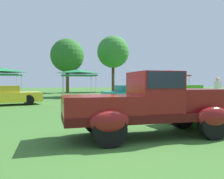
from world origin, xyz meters
TOP-DOWN VIEW (x-y plane):
  - ground_plane at (0.00, 0.00)m, footprint 120.00×120.00m
  - feature_pickup_truck at (0.79, 0.35)m, footprint 4.60×1.89m
  - show_car_yellow at (-4.76, 10.23)m, footprint 4.59×2.84m
  - show_car_teal at (3.52, 10.04)m, footprint 4.21×1.96m
  - show_car_lime at (8.72, 11.04)m, footprint 4.59×2.88m
  - spectator_near_truck at (5.80, 8.22)m, footprint 0.45×0.34m
  - spectator_far_side at (7.04, 5.70)m, footprint 0.36×0.46m
  - canopy_tent_left_field at (-6.16, 16.57)m, footprint 3.06×3.06m
  - canopy_tent_center_field at (0.53, 17.52)m, footprint 3.28×3.28m
  - canopy_tent_right_field at (9.73, 16.46)m, footprint 3.16×3.16m
  - treeline_mid_left at (-0.08, 27.11)m, footprint 4.59×4.59m
  - treeline_center at (6.82, 28.80)m, footprint 4.84×4.84m

SIDE VIEW (x-z plane):
  - ground_plane at x=0.00m, z-range 0.00..0.00m
  - show_car_teal at x=3.52m, z-range -0.01..1.21m
  - show_car_lime at x=8.72m, z-range -0.01..1.21m
  - show_car_yellow at x=-4.76m, z-range -0.01..1.21m
  - feature_pickup_truck at x=0.79m, z-range 0.02..1.72m
  - spectator_near_truck at x=5.80m, z-range 0.07..1.76m
  - spectator_far_side at x=7.04m, z-range 0.07..1.76m
  - canopy_tent_left_field at x=-6.16m, z-range 1.07..3.78m
  - canopy_tent_right_field at x=9.73m, z-range 1.07..3.78m
  - canopy_tent_center_field at x=0.53m, z-range 1.07..3.78m
  - treeline_mid_left at x=-0.08m, z-range 1.39..8.82m
  - treeline_center at x=6.82m, z-range 1.78..10.25m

